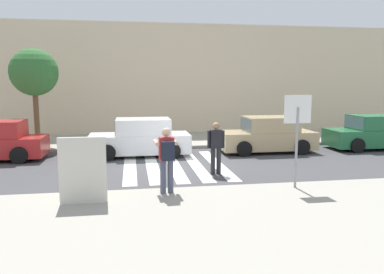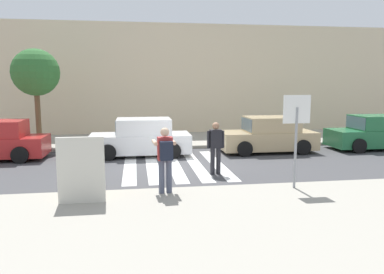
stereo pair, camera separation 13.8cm
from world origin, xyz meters
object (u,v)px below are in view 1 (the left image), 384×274
(parked_car_white, at_px, (141,138))
(advertising_board, at_px, (83,170))
(parked_car_green, at_px, (373,133))
(street_tree_west, at_px, (34,73))
(pedestrian_crossing, at_px, (216,145))
(photographer_with_backpack, at_px, (167,155))
(parked_car_tan, at_px, (267,135))
(stop_sign, at_px, (297,121))

(parked_car_white, relative_size, advertising_board, 2.56)
(parked_car_green, distance_m, street_tree_west, 15.71)
(pedestrian_crossing, bearing_deg, street_tree_west, 138.70)
(photographer_with_backpack, height_order, pedestrian_crossing, photographer_with_backpack)
(parked_car_white, height_order, parked_car_tan, same)
(parked_car_white, xyz_separation_m, parked_car_green, (10.59, -0.00, 0.00))
(photographer_with_backpack, height_order, street_tree_west, street_tree_west)
(pedestrian_crossing, xyz_separation_m, parked_car_green, (8.22, 3.60, -0.25))
(pedestrian_crossing, relative_size, parked_car_green, 0.42)
(parked_car_tan, distance_m, advertising_board, 9.57)
(photographer_with_backpack, relative_size, advertising_board, 1.08)
(stop_sign, height_order, parked_car_green, stop_sign)
(parked_car_tan, xyz_separation_m, parked_car_green, (5.09, 0.00, 0.00))
(parked_car_white, xyz_separation_m, advertising_board, (-1.53, -6.49, 0.21))
(parked_car_tan, xyz_separation_m, street_tree_west, (-10.17, 2.58, 2.73))
(photographer_with_backpack, bearing_deg, parked_car_tan, 50.28)
(stop_sign, distance_m, photographer_with_backpack, 3.64)
(advertising_board, bearing_deg, stop_sign, 5.02)
(photographer_with_backpack, distance_m, pedestrian_crossing, 3.04)
(parked_car_green, bearing_deg, advertising_board, -151.81)
(pedestrian_crossing, height_order, advertising_board, advertising_board)
(parked_car_tan, relative_size, street_tree_west, 0.93)
(photographer_with_backpack, bearing_deg, parked_car_green, 30.78)
(parked_car_white, bearing_deg, parked_car_tan, -0.00)
(parked_car_tan, height_order, parked_car_green, same)
(street_tree_west, bearing_deg, stop_sign, -44.53)
(photographer_with_backpack, distance_m, advertising_board, 2.12)
(parked_car_tan, height_order, street_tree_west, street_tree_west)
(street_tree_west, bearing_deg, pedestrian_crossing, -41.30)
(pedestrian_crossing, bearing_deg, parked_car_tan, 48.94)
(pedestrian_crossing, relative_size, parked_car_tan, 0.42)
(stop_sign, relative_size, parked_car_green, 0.62)
(parked_car_green, relative_size, street_tree_west, 0.93)
(photographer_with_backpack, bearing_deg, advertising_board, -166.41)
(pedestrian_crossing, height_order, parked_car_tan, pedestrian_crossing)
(parked_car_tan, bearing_deg, advertising_board, -137.27)
(stop_sign, height_order, parked_car_tan, stop_sign)
(street_tree_west, height_order, advertising_board, street_tree_west)
(parked_car_green, height_order, street_tree_west, street_tree_west)
(stop_sign, bearing_deg, advertising_board, -174.98)
(parked_car_green, bearing_deg, parked_car_white, 180.00)
(parked_car_white, bearing_deg, pedestrian_crossing, -56.63)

